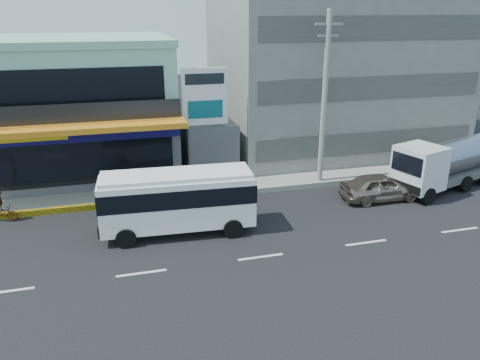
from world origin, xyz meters
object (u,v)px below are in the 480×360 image
(shop_building, at_px, (73,110))
(minibus, at_px, (177,197))
(motorcycle_rider, at_px, (0,208))
(sedan, at_px, (381,187))
(tanker_truck, at_px, (444,163))
(utility_pole_near, at_px, (324,99))
(concrete_building, at_px, (332,53))
(satellite_dish, at_px, (208,119))
(billboard, at_px, (205,103))

(shop_building, relative_size, minibus, 1.73)
(motorcycle_rider, bearing_deg, sedan, -6.97)
(sedan, bearing_deg, tanker_truck, -81.04)
(utility_pole_near, xyz_separation_m, motorcycle_rider, (-17.37, -0.60, -4.48))
(concrete_building, bearing_deg, satellite_dish, -158.20)
(satellite_dish, relative_size, minibus, 0.21)
(concrete_building, height_order, motorcycle_rider, concrete_building)
(satellite_dish, relative_size, motorcycle_rider, 0.73)
(sedan, xyz_separation_m, motorcycle_rider, (-19.64, 2.40, -0.08))
(minibus, height_order, tanker_truck, minibus)
(minibus, bearing_deg, concrete_building, 41.90)
(billboard, relative_size, motorcycle_rider, 3.38)
(shop_building, height_order, billboard, shop_building)
(minibus, distance_m, motorcycle_rider, 9.11)
(concrete_building, distance_m, motorcycle_rider, 23.74)
(satellite_dish, xyz_separation_m, billboard, (-0.50, -1.80, 1.35))
(billboard, distance_m, utility_pole_near, 6.75)
(motorcycle_rider, bearing_deg, minibus, -22.65)
(billboard, bearing_deg, shop_building, 147.68)
(minibus, bearing_deg, tanker_truck, 6.07)
(tanker_truck, bearing_deg, sedan, -172.37)
(shop_building, distance_m, minibus, 11.95)
(satellite_dish, bearing_deg, tanker_truck, -25.39)
(billboard, distance_m, motorcycle_rider, 11.91)
(concrete_building, distance_m, tanker_truck, 11.70)
(billboard, bearing_deg, concrete_building, 28.92)
(utility_pole_near, bearing_deg, minibus, -155.65)
(satellite_dish, xyz_separation_m, tanker_truck, (12.67, -6.01, -2.01))
(minibus, bearing_deg, billboard, 66.80)
(shop_building, height_order, motorcycle_rider, shop_building)
(shop_building, relative_size, concrete_building, 0.77)
(sedan, height_order, motorcycle_rider, motorcycle_rider)
(concrete_building, distance_m, minibus, 18.26)
(tanker_truck, bearing_deg, utility_pole_near, 160.11)
(concrete_building, xyz_separation_m, sedan, (-1.73, -10.60, -6.25))
(utility_pole_near, bearing_deg, tanker_truck, -19.89)
(sedan, xyz_separation_m, tanker_truck, (4.39, 0.59, 0.81))
(billboard, xyz_separation_m, utility_pole_near, (6.50, -1.80, 0.22))
(sedan, bearing_deg, utility_pole_near, 38.48)
(shop_building, bearing_deg, minibus, -64.90)
(sedan, bearing_deg, billboard, 62.63)
(shop_building, distance_m, concrete_building, 18.28)
(utility_pole_near, height_order, motorcycle_rider, utility_pole_near)
(tanker_truck, bearing_deg, satellite_dish, 154.61)
(minibus, bearing_deg, satellite_dish, 68.53)
(concrete_building, xyz_separation_m, satellite_dish, (-10.00, -4.00, -3.42))
(utility_pole_near, relative_size, tanker_truck, 1.30)
(utility_pole_near, relative_size, sedan, 2.26)
(satellite_dish, height_order, billboard, billboard)
(shop_building, xyz_separation_m, tanker_truck, (20.67, -8.96, -2.43))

